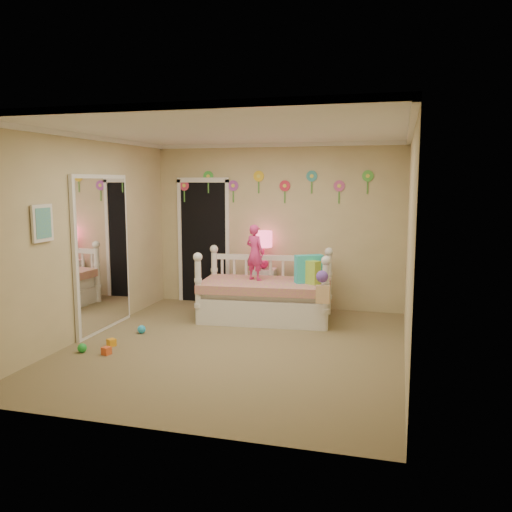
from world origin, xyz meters
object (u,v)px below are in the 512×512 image
(daybed, at_px, (266,285))
(table_lamp, at_px, (264,244))
(nightstand, at_px, (263,288))
(child, at_px, (255,252))

(daybed, relative_size, table_lamp, 3.15)
(daybed, height_order, nightstand, daybed)
(nightstand, relative_size, table_lamp, 1.06)
(child, relative_size, table_lamp, 1.37)
(nightstand, height_order, table_lamp, table_lamp)
(nightstand, bearing_deg, table_lamp, -2.57)
(child, bearing_deg, table_lamp, -63.07)
(daybed, distance_m, table_lamp, 0.88)
(nightstand, bearing_deg, child, -89.87)
(child, xyz_separation_m, nightstand, (-0.03, 0.63, -0.66))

